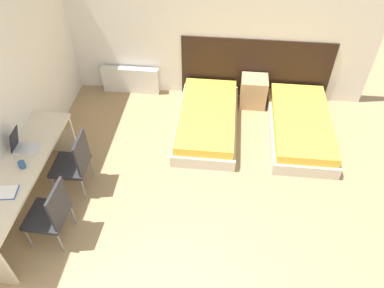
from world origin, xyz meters
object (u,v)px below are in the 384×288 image
(nightstand, at_px, (253,91))
(chair_near_laptop, at_px, (74,162))
(chair_near_notebook, at_px, (51,213))
(bed_near_door, at_px, (300,126))
(bed_near_window, at_px, (207,120))
(laptop, at_px, (22,145))

(nightstand, distance_m, chair_near_laptop, 3.23)
(nightstand, xyz_separation_m, chair_near_laptop, (-2.40, -2.14, 0.22))
(chair_near_notebook, bearing_deg, bed_near_door, 37.78)
(bed_near_door, bearing_deg, chair_near_notebook, -144.69)
(bed_near_window, bearing_deg, chair_near_notebook, -126.71)
(bed_near_window, distance_m, chair_near_laptop, 2.20)
(bed_near_door, bearing_deg, laptop, -158.01)
(bed_near_door, bearing_deg, chair_near_laptop, -155.80)
(bed_near_window, bearing_deg, laptop, -146.07)
(nightstand, bearing_deg, bed_near_window, -135.36)
(bed_near_door, height_order, laptop, laptop)
(chair_near_laptop, distance_m, laptop, 0.66)
(bed_near_door, xyz_separation_m, laptop, (-3.71, -1.50, 0.65))
(nightstand, height_order, chair_near_laptop, chair_near_laptop)
(chair_near_notebook, xyz_separation_m, laptop, (-0.56, 0.73, 0.33))
(bed_near_window, bearing_deg, chair_near_laptop, -139.61)
(laptop, bearing_deg, bed_near_door, 19.41)
(bed_near_door, distance_m, nightstand, 1.05)
(bed_near_window, xyz_separation_m, nightstand, (0.74, 0.73, 0.09))
(bed_near_door, xyz_separation_m, chair_near_notebook, (-3.14, -2.23, 0.32))
(laptop, bearing_deg, bed_near_window, 31.35)
(bed_near_door, height_order, nightstand, nightstand)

